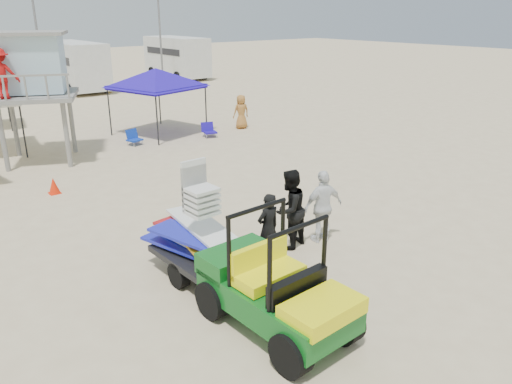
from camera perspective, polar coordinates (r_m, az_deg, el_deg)
ground at (r=9.87m, az=8.87°, el=-12.47°), size 140.00×140.00×0.00m
utility_cart at (r=8.54m, az=2.38°, el=-10.03°), size 1.52×2.83×2.12m
surf_trailer at (r=10.25m, az=-6.24°, el=-5.24°), size 1.48×2.63×2.23m
man_left at (r=10.88m, az=1.39°, el=-4.17°), size 0.59×0.39×1.60m
man_mid at (r=11.52m, az=3.84°, el=-2.00°), size 1.08×0.93×1.90m
man_right at (r=11.93m, az=7.66°, el=-1.66°), size 1.11×0.63×1.78m
lifeguard_tower at (r=19.67m, az=-24.72°, el=12.66°), size 3.71×3.71×4.48m
canopy_blue at (r=22.78m, az=-11.38°, el=13.34°), size 3.89×3.89×3.31m
cone_near at (r=16.37m, az=-22.11°, el=0.67°), size 0.34×0.34×0.50m
beach_chair_b at (r=21.44m, az=-13.85°, el=6.09°), size 0.65×0.70×0.64m
beach_chair_c at (r=22.27m, az=-5.43°, el=7.09°), size 0.67×0.73×0.64m
rv_mid_right at (r=37.70m, az=-20.10°, el=13.59°), size 2.64×7.00×3.25m
rv_far_right at (r=42.81m, az=-9.06°, el=15.15°), size 2.64×6.60×3.25m
light_pole_left at (r=33.81m, az=-23.73°, el=16.29°), size 0.14×0.14×8.00m
light_pole_right at (r=38.61m, az=-10.93°, el=17.81°), size 0.14×0.14×8.00m
distant_beachgoers at (r=27.92m, az=-16.97°, el=10.00°), size 10.62×14.97×1.79m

